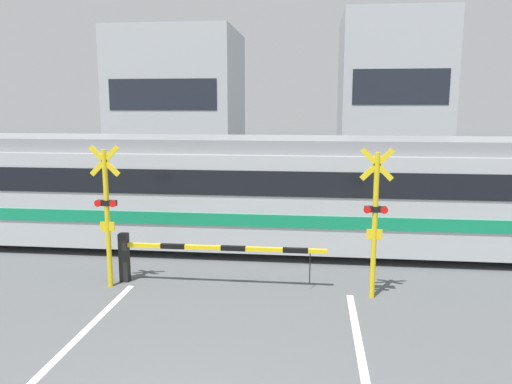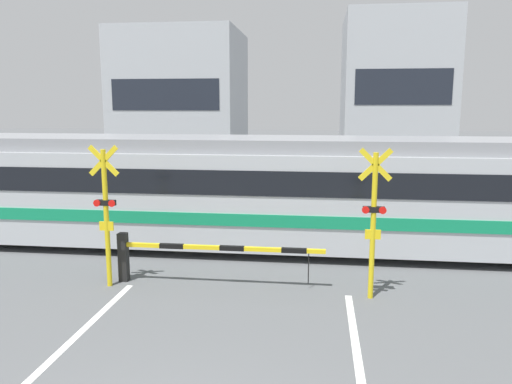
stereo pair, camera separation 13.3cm
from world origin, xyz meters
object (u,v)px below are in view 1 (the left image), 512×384
object	(u,v)px
crossing_barrier_far	(306,204)
crossing_signal_right	(375,217)
crossing_barrier_near	(180,252)
crossing_signal_left	(107,210)
commuter_train	(258,189)

from	to	relation	value
crossing_barrier_far	crossing_signal_right	xyz separation A→B (m)	(1.51, -6.29, 1.01)
crossing_barrier_near	crossing_signal_right	distance (m)	4.36
crossing_barrier_far	crossing_signal_left	size ratio (longest dim) A/B	1.49
crossing_barrier_near	crossing_barrier_far	bearing A→B (deg)	65.43
crossing_barrier_near	crossing_barrier_far	size ratio (longest dim) A/B	1.00
crossing_barrier_near	crossing_signal_left	xyz separation A→B (m)	(-1.51, -0.36, 1.01)
commuter_train	crossing_signal_left	bearing A→B (deg)	-129.42
crossing_signal_right	crossing_signal_left	bearing A→B (deg)	180.00
commuter_train	crossing_barrier_near	world-z (taller)	commuter_train
commuter_train	crossing_signal_right	bearing A→B (deg)	-51.35
crossing_barrier_far	crossing_signal_right	world-z (taller)	crossing_signal_right
crossing_barrier_near	crossing_signal_left	world-z (taller)	crossing_signal_left
commuter_train	crossing_signal_left	world-z (taller)	crossing_signal_left
crossing_barrier_near	crossing_signal_right	xyz separation A→B (m)	(4.22, -0.36, 1.01)
commuter_train	crossing_barrier_near	size ratio (longest dim) A/B	4.41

